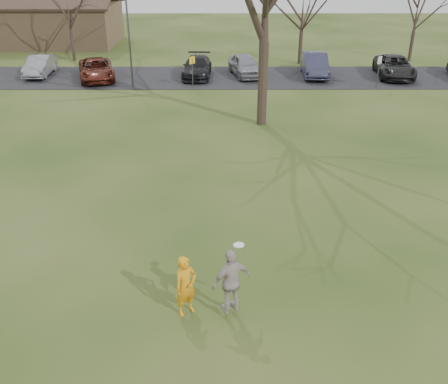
{
  "coord_description": "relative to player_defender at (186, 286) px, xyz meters",
  "views": [
    {
      "loc": [
        -0.03,
        -10.25,
        8.69
      ],
      "look_at": [
        0.0,
        4.0,
        1.5
      ],
      "focal_mm": 40.07,
      "sensor_mm": 36.0,
      "label": 1
    }
  ],
  "objects": [
    {
      "name": "car_5",
      "position": [
        7.46,
        25.41,
        -0.02
      ],
      "size": [
        1.9,
        4.83,
        1.57
      ],
      "primitive_type": "imported",
      "rotation": [
        0.0,
        0.0,
        -0.05
      ],
      "color": "#2E2F45",
      "rests_on": "parking_strip"
    },
    {
      "name": "car_4",
      "position": [
        2.53,
        25.43,
        -0.07
      ],
      "size": [
        2.67,
        4.59,
        1.47
      ],
      "primitive_type": "imported",
      "rotation": [
        0.0,
        0.0,
        0.23
      ],
      "color": "gray",
      "rests_on": "parking_strip"
    },
    {
      "name": "sign_white",
      "position": [
        10.98,
        22.0,
        0.6
      ],
      "size": [
        0.35,
        0.35,
        2.08
      ],
      "color": "#47474C",
      "rests_on": "ground"
    },
    {
      "name": "sign_yellow",
      "position": [
        -1.02,
        22.0,
        0.6
      ],
      "size": [
        0.35,
        0.35,
        2.08
      ],
      "color": "#47474C",
      "rests_on": "ground"
    },
    {
      "name": "building",
      "position": [
        -19.02,
        38.0,
        1.09
      ],
      "size": [
        20.6,
        8.5,
        5.14
      ],
      "color": "#8C6D4C",
      "rests_on": "ground"
    },
    {
      "name": "car_2",
      "position": [
        -7.82,
        24.42,
        -0.12
      ],
      "size": [
        3.51,
        5.34,
        1.36
      ],
      "primitive_type": "imported",
      "rotation": [
        0.0,
        0.0,
        0.28
      ],
      "color": "#581E14",
      "rests_on": "parking_strip"
    },
    {
      "name": "catching_play",
      "position": [
        1.15,
        -0.11,
        0.23
      ],
      "size": [
        1.15,
        0.9,
        1.96
      ],
      "color": "#B3A4A0",
      "rests_on": "ground"
    },
    {
      "name": "lamp_post",
      "position": [
        -5.02,
        22.5,
        3.12
      ],
      "size": [
        0.34,
        0.34,
        6.27
      ],
      "color": "#47474C",
      "rests_on": "ground"
    },
    {
      "name": "player_defender",
      "position": [
        0.0,
        0.0,
        0.0
      ],
      "size": [
        0.74,
        0.69,
        1.69
      ],
      "primitive_type": "imported",
      "rotation": [
        0.0,
        0.0,
        0.63
      ],
      "color": "orange",
      "rests_on": "ground"
    },
    {
      "name": "ground",
      "position": [
        0.98,
        0.0,
        -0.85
      ],
      "size": [
        120.0,
        120.0,
        0.0
      ],
      "primitive_type": "plane",
      "color": "#1E380F",
      "rests_on": "ground"
    },
    {
      "name": "car_3",
      "position": [
        -0.88,
        25.15,
        -0.13
      ],
      "size": [
        2.05,
        4.73,
        1.36
      ],
      "primitive_type": "imported",
      "rotation": [
        0.0,
        0.0,
        -0.03
      ],
      "color": "black",
      "rests_on": "parking_strip"
    },
    {
      "name": "parking_strip",
      "position": [
        0.98,
        25.0,
        -0.83
      ],
      "size": [
        62.0,
        6.5,
        0.04
      ],
      "primitive_type": "cube",
      "color": "black",
      "rests_on": "ground"
    },
    {
      "name": "small_tree_row",
      "position": [
        5.36,
        30.06,
        3.05
      ],
      "size": [
        55.0,
        5.9,
        8.5
      ],
      "color": "#352821",
      "rests_on": "ground"
    },
    {
      "name": "car_6",
      "position": [
        13.05,
        25.13,
        -0.1
      ],
      "size": [
        2.91,
        5.33,
        1.42
      ],
      "primitive_type": "imported",
      "rotation": [
        0.0,
        0.0,
        -0.11
      ],
      "color": "black",
      "rests_on": "parking_strip"
    },
    {
      "name": "car_1",
      "position": [
        -12.1,
        25.59,
        -0.13
      ],
      "size": [
        1.55,
        4.15,
        1.36
      ],
      "primitive_type": "imported",
      "rotation": [
        0.0,
        0.0,
        0.03
      ],
      "color": "gray",
      "rests_on": "parking_strip"
    }
  ]
}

